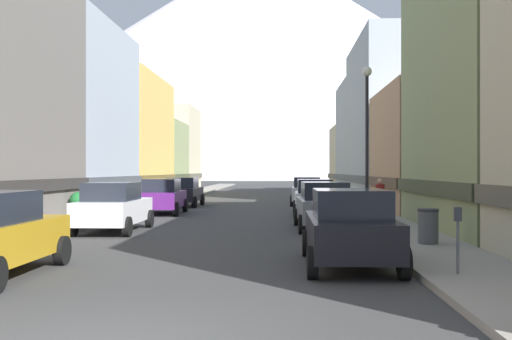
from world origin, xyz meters
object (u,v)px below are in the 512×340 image
at_px(pedestrian_0, 380,201).
at_px(streetlamp_right, 367,122).
at_px(parking_meter_near, 458,231).
at_px(potted_plant_0, 13,213).
at_px(car_right_1, 324,206).
at_px(car_right_0, 350,228).
at_px(car_right_3, 307,191).
at_px(potted_plant_2, 78,202).
at_px(car_left_1, 113,207).
at_px(car_left_3, 184,192).
at_px(car_left_2, 162,196).
at_px(car_right_2, 315,198).
at_px(trash_bin_right, 428,226).

bearing_deg(pedestrian_0, streetlamp_right, -108.69).
distance_m(parking_meter_near, potted_plant_0, 15.18).
bearing_deg(car_right_1, streetlamp_right, -10.94).
height_order(car_right_0, car_right_3, same).
xyz_separation_m(parking_meter_near, pedestrian_0, (0.50, 12.76, -0.06)).
bearing_deg(potted_plant_2, pedestrian_0, -8.69).
relative_size(car_right_0, streetlamp_right, 0.75).
xyz_separation_m(car_left_1, car_left_3, (-0.00, 15.31, 0.00)).
bearing_deg(car_left_2, parking_meter_near, -62.14).
xyz_separation_m(car_left_3, streetlamp_right, (9.15, -14.45, 3.09)).
height_order(car_right_1, car_right_3, same).
relative_size(car_right_2, pedestrian_0, 2.56).
bearing_deg(potted_plant_2, potted_plant_0, -90.00).
relative_size(car_left_2, car_right_3, 1.00).
bearing_deg(streetlamp_right, car_right_1, 169.06).
height_order(car_right_3, streetlamp_right, streetlamp_right).
bearing_deg(trash_bin_right, car_left_2, 127.81).
xyz_separation_m(car_right_0, car_right_1, (0.00, 8.69, 0.00)).
distance_m(trash_bin_right, streetlamp_right, 6.19).
height_order(car_right_0, pedestrian_0, pedestrian_0).
height_order(car_right_1, potted_plant_2, car_right_1).
relative_size(car_left_1, car_right_0, 1.00).
bearing_deg(potted_plant_0, trash_bin_right, -13.69).
bearing_deg(car_right_1, car_right_0, -90.01).
relative_size(car_left_3, potted_plant_2, 4.08).
relative_size(parking_meter_near, pedestrian_0, 0.77).
bearing_deg(car_right_3, car_left_1, -114.24).
height_order(car_left_3, car_right_1, same).
height_order(car_right_1, trash_bin_right, car_right_1).
relative_size(car_right_3, potted_plant_2, 4.13).
bearing_deg(car_right_3, car_right_2, -89.99).
bearing_deg(potted_plant_0, parking_meter_near, -32.87).
height_order(parking_meter_near, trash_bin_right, parking_meter_near).
height_order(car_left_1, car_left_3, same).
distance_m(car_left_2, potted_plant_0, 10.34).
distance_m(car_left_2, parking_meter_near, 20.43).
distance_m(car_left_1, trash_bin_right, 11.01).
relative_size(car_right_0, potted_plant_0, 4.05).
relative_size(trash_bin_right, potted_plant_0, 0.90).
bearing_deg(car_right_3, car_left_3, -168.40).
bearing_deg(car_left_1, car_right_2, 45.54).
bearing_deg(pedestrian_0, car_right_2, 120.14).
relative_size(potted_plant_0, streetlamp_right, 0.19).
relative_size(car_left_2, trash_bin_right, 4.54).
height_order(car_left_3, car_right_0, same).
xyz_separation_m(parking_meter_near, streetlamp_right, (-0.40, 10.10, 2.97)).
bearing_deg(pedestrian_0, trash_bin_right, -89.26).
xyz_separation_m(car_left_1, car_left_2, (0.00, 8.83, 0.00)).
bearing_deg(car_right_2, car_right_3, 90.01).
relative_size(car_left_1, car_right_3, 0.99).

